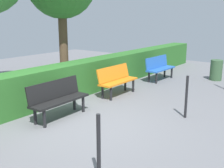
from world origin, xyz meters
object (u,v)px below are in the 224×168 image
(trash_bin, at_px, (216,70))
(bench_orange, at_px, (117,79))
(bench_black, at_px, (58,97))
(bench_blue, at_px, (159,67))

(trash_bin, bearing_deg, bench_orange, -25.01)
(bench_orange, height_order, bench_black, bench_black)
(bench_blue, xyz_separation_m, bench_orange, (2.57, -0.07, -0.00))
(bench_orange, height_order, trash_bin, bench_orange)
(bench_black, distance_m, trash_bin, 6.39)
(bench_orange, bearing_deg, trash_bin, 155.17)
(bench_blue, distance_m, bench_black, 4.93)
(bench_orange, xyz_separation_m, bench_black, (2.36, 0.04, 0.00))
(bench_blue, distance_m, bench_orange, 2.57)
(bench_blue, bearing_deg, bench_black, 1.12)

